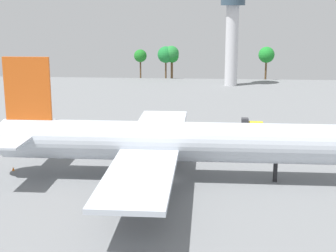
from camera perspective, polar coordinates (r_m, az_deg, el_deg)
The scene contains 7 objects.
ground_plane at distance 83.67m, azimuth 0.00°, elevation -6.04°, with size 243.96×243.96×0.00m, color slate.
cargo_airplane at distance 81.79m, azimuth -0.10°, elevation -1.84°, with size 60.99×55.14×20.11m.
cargo_loader at distance 117.14m, azimuth -1.67°, elevation 0.20°, with size 4.24×4.06×2.43m.
maintenance_van at distance 119.27m, azimuth 9.44°, elevation 0.27°, with size 5.12×2.73×2.43m.
safety_cone_tail at distance 91.82m, azimuth -17.28°, elevation -4.67°, with size 0.47×0.47×0.67m, color orange.
control_tower at distance 183.86m, azimuth 7.35°, elevation 10.91°, with size 8.70×8.70×33.20m.
tree_line_backdrop at distance 201.88m, azimuth 7.94°, elevation 7.95°, with size 114.06×6.64×13.12m.
Camera 1 is at (6.22, -78.69, 27.75)m, focal length 53.29 mm.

